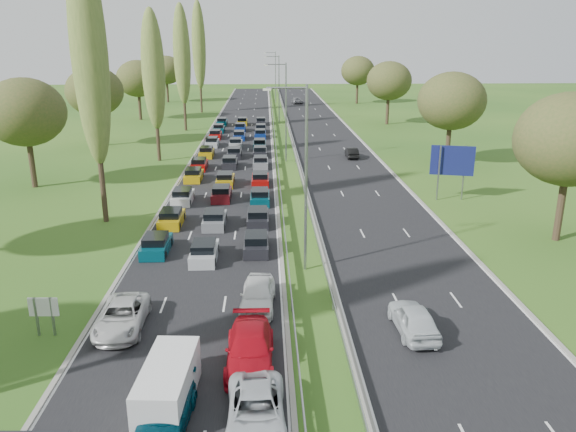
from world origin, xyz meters
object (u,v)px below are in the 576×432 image
object	(u,v)px
white_van_rear	(169,382)
direction_sign	(452,163)
info_sign	(44,311)
near_car_2	(122,316)

from	to	relation	value
white_van_rear	direction_sign	bearing A→B (deg)	58.50
white_van_rear	info_sign	distance (m)	9.39
direction_sign	near_car_2	bearing A→B (deg)	-136.06
near_car_2	white_van_rear	distance (m)	7.35
near_car_2	info_sign	xyz separation A→B (m)	(-3.75, -0.51, 0.64)
white_van_rear	direction_sign	world-z (taller)	direction_sign
info_sign	near_car_2	bearing A→B (deg)	7.74
direction_sign	white_van_rear	bearing A→B (deg)	-125.16
white_van_rear	direction_sign	xyz separation A→B (m)	(21.55, 30.59, 2.58)
info_sign	direction_sign	distance (m)	37.97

